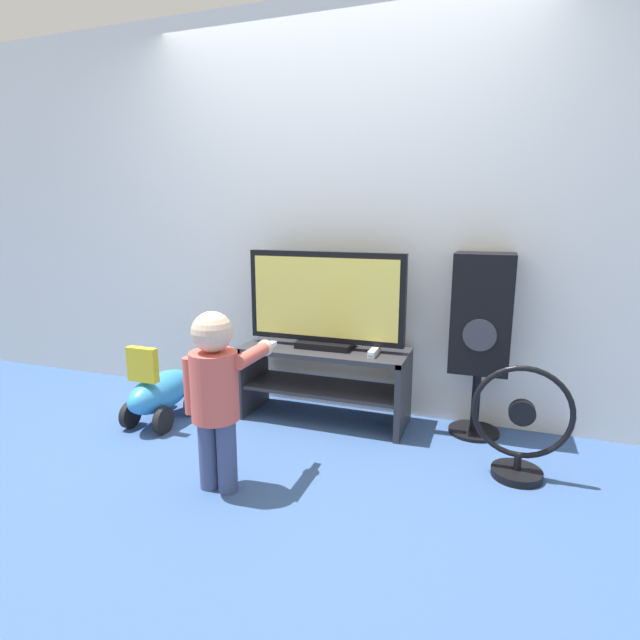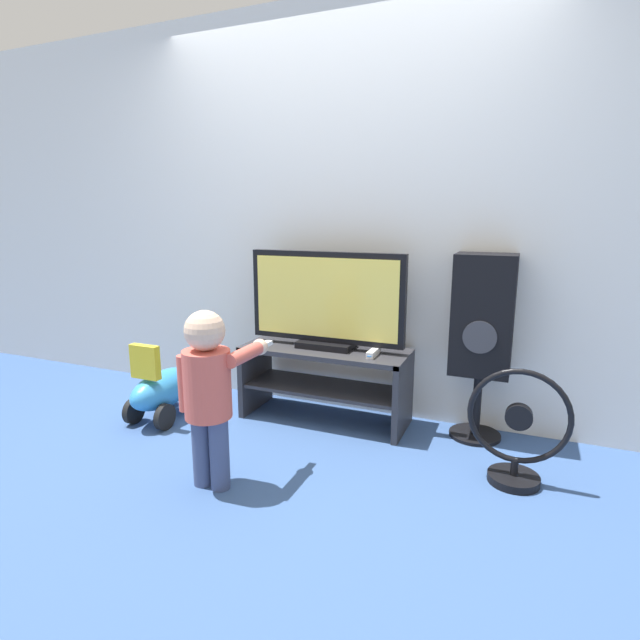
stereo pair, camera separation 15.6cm
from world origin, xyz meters
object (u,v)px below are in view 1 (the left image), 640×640
Objects in this scene: child at (216,387)px; floor_fan at (521,429)px; speaker_tower at (481,318)px; television at (325,301)px; ride_on_toy at (161,392)px; game_console at (374,352)px; remote_primary at (263,345)px.

child is 1.51m from floor_fan.
child is 0.80× the size of speaker_tower.
television is 1.75× the size of ride_on_toy.
child is at bearing -36.58° from ride_on_toy.
remote_primary is at bearing -175.41° from game_console.
speaker_tower reaches higher than floor_fan.
game_console is at bearing 4.59° from remote_primary.
ride_on_toy is (-2.13, -0.02, -0.06)m from floor_fan.
child is (0.18, -0.85, 0.03)m from remote_primary.
television is 1.32m from floor_fan.
child is at bearing -156.32° from floor_fan.
television is 0.44m from game_console.
ride_on_toy is at bearing -179.35° from floor_fan.
television is 5.53× the size of game_console.
child is 1.56m from speaker_tower.
floor_fan is (1.54, -0.26, -0.23)m from remote_primary.
television is at bearing 22.46° from ride_on_toy.
ride_on_toy is (-1.90, -0.49, -0.51)m from speaker_tower.
television reaches higher than ride_on_toy.
game_console is at bearing 59.76° from child.
child is (-0.53, -0.91, 0.02)m from game_console.
speaker_tower is (1.13, 1.07, 0.20)m from child.
game_console is 0.72m from remote_primary.
television is at bearing -174.32° from speaker_tower.
ride_on_toy is (-0.97, -0.40, -0.58)m from television.
ride_on_toy is at bearing -157.54° from television.
floor_fan reaches higher than ride_on_toy.
child is 1.49× the size of floor_fan.
television reaches higher than floor_fan.
child is 1.01m from ride_on_toy.
floor_fan is at bearing 23.68° from child.
speaker_tower is at bearing 9.17° from remote_primary.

